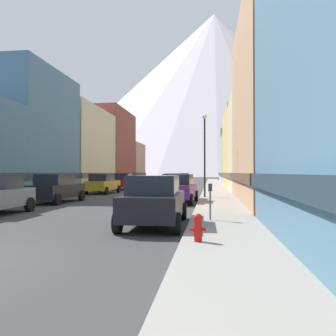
{
  "coord_description": "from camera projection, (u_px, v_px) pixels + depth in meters",
  "views": [
    {
      "loc": [
        5.77,
        -6.04,
        1.89
      ],
      "look_at": [
        0.15,
        38.31,
        2.48
      ],
      "focal_mm": 36.13,
      "sensor_mm": 36.0,
      "label": 1
    }
  ],
  "objects": [
    {
      "name": "car_driving_1",
      "position": [
        173.0,
        181.0,
        37.43
      ],
      "size": [
        2.06,
        4.4,
        1.78
      ],
      "color": "silver",
      "rests_on": "ground"
    },
    {
      "name": "storefront_left_2",
      "position": [
        19.0,
        134.0,
        30.03
      ],
      "size": [
        7.59,
        9.83,
        10.89
      ],
      "color": "slate",
      "rests_on": "ground"
    },
    {
      "name": "car_right_0",
      "position": [
        155.0,
        200.0,
        11.9
      ],
      "size": [
        2.14,
        4.43,
        1.78
      ],
      "color": "black",
      "rests_on": "ground"
    },
    {
      "name": "fire_hydrant_near",
      "position": [
        198.0,
        227.0,
        8.49
      ],
      "size": [
        0.4,
        0.22,
        0.7
      ],
      "color": "red",
      "rests_on": "sidewalk_right"
    },
    {
      "name": "storefront_right_1",
      "position": [
        291.0,
        110.0,
        20.15
      ],
      "size": [
        6.42,
        13.51,
        11.65
      ],
      "color": "tan",
      "rests_on": "ground"
    },
    {
      "name": "storefront_right_3",
      "position": [
        257.0,
        151.0,
        42.38
      ],
      "size": [
        8.27,
        13.54,
        9.49
      ],
      "color": "#D8B259",
      "rests_on": "ground"
    },
    {
      "name": "streetlamp_right",
      "position": [
        205.0,
        143.0,
        23.75
      ],
      "size": [
        0.36,
        0.36,
        5.86
      ],
      "color": "black",
      "rests_on": "sidewalk_right"
    },
    {
      "name": "storefront_left_4",
      "position": [
        101.0,
        149.0,
        54.47
      ],
      "size": [
        8.95,
        12.52,
        11.81
      ],
      "color": "brown",
      "rests_on": "ground"
    },
    {
      "name": "car_left_3",
      "position": [
        123.0,
        181.0,
        37.13
      ],
      "size": [
        2.22,
        4.47,
        1.78
      ],
      "color": "#9E1111",
      "rests_on": "ground"
    },
    {
      "name": "storefront_right_2",
      "position": [
        272.0,
        148.0,
        31.21
      ],
      "size": [
        8.03,
        8.82,
        8.69
      ],
      "color": "beige",
      "rests_on": "ground"
    },
    {
      "name": "car_right_1",
      "position": [
        179.0,
        188.0,
        20.91
      ],
      "size": [
        2.26,
        4.49,
        1.78
      ],
      "color": "#591E72",
      "rests_on": "ground"
    },
    {
      "name": "car_left_1",
      "position": [
        56.0,
        188.0,
        21.05
      ],
      "size": [
        2.24,
        4.48,
        1.78
      ],
      "color": "black",
      "rests_on": "ground"
    },
    {
      "name": "storefront_right_5",
      "position": [
        243.0,
        157.0,
        64.94
      ],
      "size": [
        9.19,
        10.3,
        9.87
      ],
      "color": "#99A5B2",
      "rests_on": "ground"
    },
    {
      "name": "parking_meter_near",
      "position": [
        210.0,
        196.0,
        12.34
      ],
      "size": [
        0.14,
        0.1,
        1.33
      ],
      "color": "#595960",
      "rests_on": "sidewalk_right"
    },
    {
      "name": "car_left_2",
      "position": [
        103.0,
        184.0,
        30.1
      ],
      "size": [
        2.24,
        4.48,
        1.78
      ],
      "color": "#B28419",
      "rests_on": "ground"
    },
    {
      "name": "car_driving_0",
      "position": [
        184.0,
        179.0,
        52.83
      ],
      "size": [
        2.06,
        4.4,
        1.78
      ],
      "color": "silver",
      "rests_on": "ground"
    },
    {
      "name": "storefront_left_5",
      "position": [
        125.0,
        164.0,
        65.13
      ],
      "size": [
        6.76,
        8.73,
        7.49
      ],
      "color": "tan",
      "rests_on": "ground"
    },
    {
      "name": "sidewalk_right",
      "position": [
        215.0,
        187.0,
        40.62
      ],
      "size": [
        2.5,
        100.0,
        0.15
      ],
      "primitive_type": "cube",
      "color": "gray",
      "rests_on": "ground"
    },
    {
      "name": "storefront_right_4",
      "position": [
        248.0,
        161.0,
        54.5
      ],
      "size": [
        8.69,
        10.04,
        7.88
      ],
      "color": "#99A5B2",
      "rests_on": "ground"
    },
    {
      "name": "sidewalk_left",
      "position": [
        114.0,
        187.0,
        42.2
      ],
      "size": [
        2.5,
        100.0,
        0.15
      ],
      "primitive_type": "cube",
      "color": "gray",
      "rests_on": "ground"
    },
    {
      "name": "storefront_left_3",
      "position": [
        72.0,
        150.0,
        41.6
      ],
      "size": [
        7.79,
        12.61,
        9.76
      ],
      "color": "beige",
      "rests_on": "ground"
    },
    {
      "name": "mountain_backdrop",
      "position": [
        214.0,
        94.0,
        264.35
      ],
      "size": [
        258.45,
        258.45,
        126.43
      ],
      "primitive_type": "cone",
      "color": "silver",
      "rests_on": "ground"
    }
  ]
}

